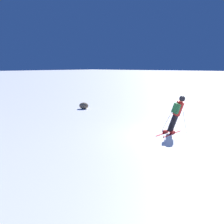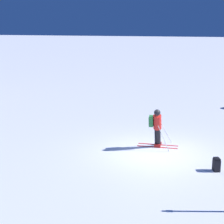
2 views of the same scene
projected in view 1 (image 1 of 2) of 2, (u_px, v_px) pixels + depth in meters
ground_plane at (188, 137)px, 13.71m from camera, size 300.00×300.00×0.00m
skier at (177, 113)px, 13.93m from camera, size 1.46×1.79×1.83m
exposed_boulder_0 at (84, 106)px, 22.32m from camera, size 0.71×0.60×0.46m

